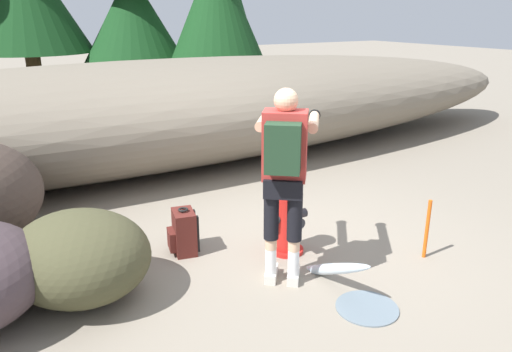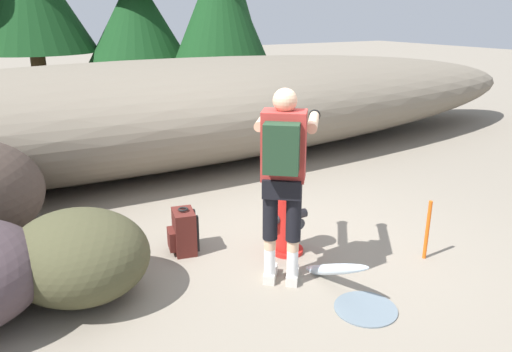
# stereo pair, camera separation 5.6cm
# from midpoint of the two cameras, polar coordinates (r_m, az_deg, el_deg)

# --- Properties ---
(ground_plane) EXTENTS (56.00, 56.00, 0.04)m
(ground_plane) POSITION_cam_midpoint_polar(r_m,az_deg,el_deg) (4.99, 3.90, -8.90)
(ground_plane) COLOR gray
(dirt_embankment) EXTENTS (15.67, 3.20, 1.61)m
(dirt_embankment) POSITION_cam_midpoint_polar(r_m,az_deg,el_deg) (7.72, -10.71, 7.32)
(dirt_embankment) COLOR #756B5B
(dirt_embankment) RESTS_ON ground_plane
(fire_hydrant) EXTENTS (0.42, 0.37, 0.74)m
(fire_hydrant) POSITION_cam_midpoint_polar(r_m,az_deg,el_deg) (4.80, 4.10, -5.29)
(fire_hydrant) COLOR red
(fire_hydrant) RESTS_ON ground_plane
(hydrant_water_jet) EXTENTS (0.51, 1.26, 0.61)m
(hydrant_water_jet) POSITION_cam_midpoint_polar(r_m,az_deg,el_deg) (4.37, 9.77, -11.68)
(hydrant_water_jet) COLOR silver
(hydrant_water_jet) RESTS_ON ground_plane
(utility_worker) EXTENTS (0.91, 1.00, 1.72)m
(utility_worker) POSITION_cam_midpoint_polar(r_m,az_deg,el_deg) (4.04, 3.66, 1.42)
(utility_worker) COLOR beige
(utility_worker) RESTS_ON ground_plane
(spare_backpack) EXTENTS (0.33, 0.34, 0.47)m
(spare_backpack) POSITION_cam_midpoint_polar(r_m,az_deg,el_deg) (4.90, -8.18, -6.54)
(spare_backpack) COLOR #511E19
(spare_backpack) RESTS_ON ground_plane
(boulder_small) EXTENTS (1.60, 1.60, 0.75)m
(boulder_small) POSITION_cam_midpoint_polar(r_m,az_deg,el_deg) (4.31, -19.72, -8.81)
(boulder_small) COLOR #45442B
(boulder_small) RESTS_ON ground_plane
(pine_tree_right) EXTENTS (2.52, 2.52, 4.69)m
(pine_tree_right) POSITION_cam_midpoint_polar(r_m,az_deg,el_deg) (12.30, -13.84, 19.42)
(pine_tree_right) COLOR #47331E
(pine_tree_right) RESTS_ON ground_plane
(survey_stake) EXTENTS (0.04, 0.04, 0.60)m
(survey_stake) POSITION_cam_midpoint_polar(r_m,az_deg,el_deg) (4.98, 19.81, -6.00)
(survey_stake) COLOR #E55914
(survey_stake) RESTS_ON ground_plane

